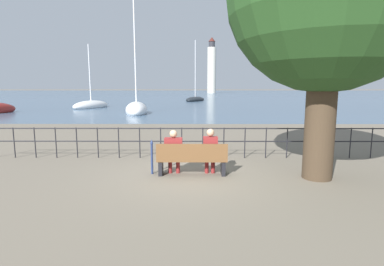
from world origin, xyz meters
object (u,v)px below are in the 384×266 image
seated_person_left (174,150)px  harbor_lighthouse (212,67)px  park_bench (192,160)px  sailboat_2 (137,109)px  sailboat_3 (91,106)px  closed_umbrella (152,155)px  sailboat_1 (195,99)px  seated_person_right (210,150)px

seated_person_left → harbor_lighthouse: 136.97m
harbor_lighthouse → park_bench: bearing=-93.6°
sailboat_2 → sailboat_3: (-6.98, 7.94, -0.09)m
sailboat_2 → harbor_lighthouse: 117.50m
sailboat_2 → sailboat_3: 10.57m
closed_umbrella → harbor_lighthouse: 136.97m
seated_person_left → harbor_lighthouse: harbor_lighthouse is taller
sailboat_1 → sailboat_2: size_ratio=0.97×
closed_umbrella → sailboat_3: bearing=111.8°
park_bench → sailboat_1: bearing=89.6°
seated_person_right → sailboat_3: size_ratio=0.16×
seated_person_right → harbor_lighthouse: (8.02, 136.19, 11.33)m
sailboat_1 → harbor_lighthouse: harbor_lighthouse is taller
closed_umbrella → sailboat_1: sailboat_1 is taller
park_bench → closed_umbrella: (-1.11, 0.13, 0.11)m
park_bench → seated_person_right: size_ratio=1.50×
park_bench → sailboat_1: size_ratio=0.17×
seated_person_right → sailboat_3: sailboat_3 is taller
sailboat_1 → sailboat_2: 28.24m
sailboat_2 → seated_person_right: bearing=-83.5°
seated_person_right → harbor_lighthouse: size_ratio=0.05×
seated_person_left → harbor_lighthouse: size_ratio=0.05×
sailboat_1 → sailboat_3: sailboat_1 is taller
sailboat_3 → harbor_lighthouse: 110.78m
seated_person_right → harbor_lighthouse: bearing=86.6°
seated_person_left → sailboat_3: size_ratio=0.16×
sailboat_2 → harbor_lighthouse: harbor_lighthouse is taller
closed_umbrella → harbor_lighthouse: (9.64, 136.14, 11.49)m
park_bench → harbor_lighthouse: bearing=86.4°
sailboat_1 → seated_person_right: bearing=-68.5°
park_bench → sailboat_2: size_ratio=0.17×
seated_person_right → sailboat_1: sailboat_1 is taller
harbor_lighthouse → closed_umbrella: bearing=-94.0°
harbor_lighthouse → sailboat_3: bearing=-100.9°
seated_person_right → closed_umbrella: 1.62m
sailboat_1 → seated_person_left: bearing=-69.7°
seated_person_left → sailboat_3: 30.42m
closed_umbrella → sailboat_2: 20.49m
closed_umbrella → sailboat_3: sailboat_3 is taller
seated_person_right → sailboat_2: 20.93m
park_bench → sailboat_2: (-5.34, 20.17, -0.05)m
seated_person_left → seated_person_right: size_ratio=0.97×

